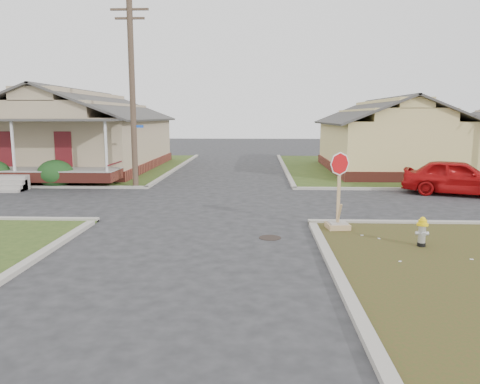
{
  "coord_description": "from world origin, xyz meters",
  "views": [
    {
      "loc": [
        1.85,
        -13.69,
        3.49
      ],
      "look_at": [
        1.27,
        1.0,
        1.1
      ],
      "focal_mm": 35.0,
      "sensor_mm": 36.0,
      "label": 1
    }
  ],
  "objects_px": {
    "stop_sign": "(338,212)",
    "red_sedan": "(458,177)",
    "utility_pole": "(132,91)",
    "fire_hydrant": "(422,230)"
  },
  "relations": [
    {
      "from": "stop_sign",
      "to": "fire_hydrant",
      "type": "bearing_deg",
      "value": -52.45
    },
    {
      "from": "utility_pole",
      "to": "fire_hydrant",
      "type": "height_order",
      "value": "utility_pole"
    },
    {
      "from": "fire_hydrant",
      "to": "stop_sign",
      "type": "height_order",
      "value": "stop_sign"
    },
    {
      "from": "utility_pole",
      "to": "stop_sign",
      "type": "height_order",
      "value": "utility_pole"
    },
    {
      "from": "stop_sign",
      "to": "red_sedan",
      "type": "height_order",
      "value": "stop_sign"
    },
    {
      "from": "fire_hydrant",
      "to": "stop_sign",
      "type": "xyz_separation_m",
      "value": [
        -1.91,
        1.92,
        0.07
      ]
    },
    {
      "from": "stop_sign",
      "to": "red_sedan",
      "type": "relative_size",
      "value": 0.51
    },
    {
      "from": "utility_pole",
      "to": "fire_hydrant",
      "type": "bearing_deg",
      "value": -44.64
    },
    {
      "from": "fire_hydrant",
      "to": "red_sedan",
      "type": "distance_m",
      "value": 9.85
    },
    {
      "from": "fire_hydrant",
      "to": "stop_sign",
      "type": "bearing_deg",
      "value": 142.66
    }
  ]
}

